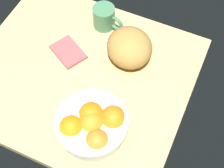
{
  "coord_description": "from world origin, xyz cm",
  "views": [
    {
      "loc": [
        -34.12,
        50.16,
        92.0
      ],
      "look_at": [
        -12.45,
        2.27,
        5.0
      ],
      "focal_mm": 53.66,
      "sensor_mm": 36.0,
      "label": 1
    }
  ],
  "objects_px": {
    "fruit_bowl": "(93,124)",
    "napkin_folded": "(68,52)",
    "bread_loaf": "(129,47)",
    "mug": "(105,18)"
  },
  "relations": [
    {
      "from": "fruit_bowl",
      "to": "napkin_folded",
      "type": "distance_m",
      "value": 0.31
    },
    {
      "from": "fruit_bowl",
      "to": "mug",
      "type": "xyz_separation_m",
      "value": [
        0.14,
        -0.39,
        -0.02
      ]
    },
    {
      "from": "bread_loaf",
      "to": "mug",
      "type": "height_order",
      "value": "bread_loaf"
    },
    {
      "from": "bread_loaf",
      "to": "napkin_folded",
      "type": "xyz_separation_m",
      "value": [
        0.19,
        0.07,
        -0.05
      ]
    },
    {
      "from": "bread_loaf",
      "to": "napkin_folded",
      "type": "distance_m",
      "value": 0.21
    },
    {
      "from": "bread_loaf",
      "to": "mug",
      "type": "relative_size",
      "value": 1.35
    },
    {
      "from": "fruit_bowl",
      "to": "bread_loaf",
      "type": "height_order",
      "value": "bread_loaf"
    },
    {
      "from": "fruit_bowl",
      "to": "mug",
      "type": "height_order",
      "value": "fruit_bowl"
    },
    {
      "from": "bread_loaf",
      "to": "napkin_folded",
      "type": "height_order",
      "value": "bread_loaf"
    },
    {
      "from": "fruit_bowl",
      "to": "napkin_folded",
      "type": "height_order",
      "value": "fruit_bowl"
    }
  ]
}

